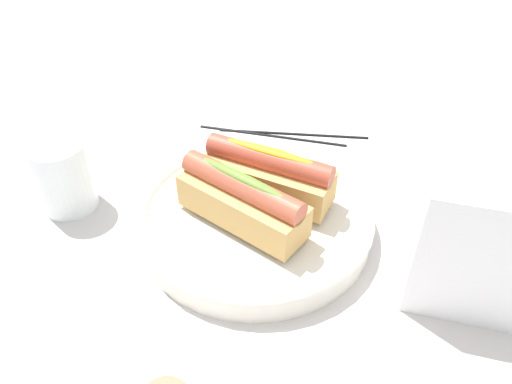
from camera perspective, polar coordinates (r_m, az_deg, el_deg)
The scene contains 8 objects.
ground_plane at distance 0.62m, azimuth -0.93°, elevation -3.91°, with size 2.40×2.40×0.00m, color beige.
serving_bowl at distance 0.61m, azimuth 0.00°, elevation -2.57°, with size 0.27×0.27×0.03m.
hotdog_front at distance 0.60m, azimuth 1.40°, elevation 2.02°, with size 0.16×0.08×0.06m.
hotdog_back at distance 0.56m, azimuth -1.49°, elevation -0.92°, with size 0.16×0.11×0.06m.
water_glass at distance 0.67m, azimuth -20.34°, elevation 1.34°, with size 0.07×0.07×0.09m.
napkin_box at distance 0.53m, azimuth 22.88°, elevation -6.37°, with size 0.11×0.04×0.15m, color white.
chopstick_near at distance 0.77m, azimuth 1.76°, elevation 6.29°, with size 0.01×0.01×0.22m, color black.
chopstick_far at distance 0.77m, azimuth 4.13°, elevation 6.49°, with size 0.01×0.01×0.22m, color black.
Camera 1 is at (-0.11, 0.43, 0.43)m, focal length 36.38 mm.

